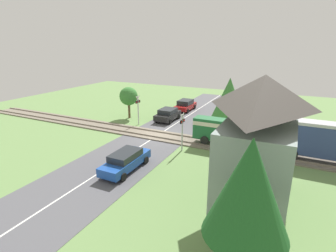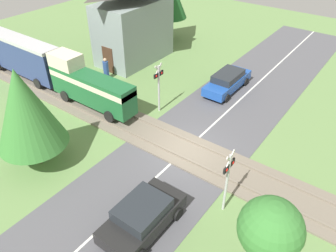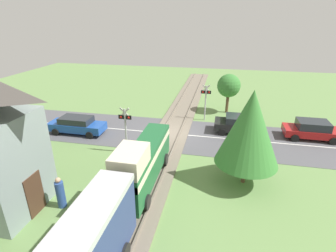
{
  "view_description": "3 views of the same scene",
  "coord_description": "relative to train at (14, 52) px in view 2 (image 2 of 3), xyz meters",
  "views": [
    {
      "loc": [
        21.92,
        11.85,
        8.93
      ],
      "look_at": [
        0.0,
        1.21,
        1.2
      ],
      "focal_mm": 28.0,
      "sensor_mm": 36.0,
      "label": 1
    },
    {
      "loc": [
        -11.99,
        -7.64,
        11.87
      ],
      "look_at": [
        0.0,
        1.21,
        1.2
      ],
      "focal_mm": 35.0,
      "sensor_mm": 36.0,
      "label": 2
    },
    {
      "loc": [
        -3.81,
        19.2,
        8.94
      ],
      "look_at": [
        0.0,
        1.21,
        1.2
      ],
      "focal_mm": 28.0,
      "sensor_mm": 36.0,
      "label": 3
    }
  ],
  "objects": [
    {
      "name": "track_bed",
      "position": [
        0.0,
        -15.91,
        -1.82
      ],
      "size": [
        2.8,
        48.0,
        0.24
      ],
      "color": "#756B5B",
      "rests_on": "ground_plane"
    },
    {
      "name": "road_surface",
      "position": [
        0.0,
        -15.91,
        -1.88
      ],
      "size": [
        48.0,
        6.4,
        0.02
      ],
      "color": "#515156",
      "rests_on": "ground_plane"
    },
    {
      "name": "tree_beyond_track",
      "position": [
        -4.43,
        -22.22,
        0.82
      ],
      "size": [
        2.24,
        2.24,
        3.85
      ],
      "color": "brown",
      "rests_on": "ground_plane"
    },
    {
      "name": "car_near_crossing",
      "position": [
        -5.38,
        -17.35,
        -1.12
      ],
      "size": [
        3.91,
        2.05,
        1.45
      ],
      "color": "black",
      "rests_on": "ground_plane"
    },
    {
      "name": "tree_roadside_hedge",
      "position": [
        -5.42,
        -10.16,
        1.54
      ],
      "size": [
        3.49,
        3.49,
        5.52
      ],
      "color": "brown",
      "rests_on": "ground_plane"
    },
    {
      "name": "ground_plane",
      "position": [
        0.0,
        -15.91,
        -1.89
      ],
      "size": [
        60.0,
        60.0,
        0.0
      ],
      "primitive_type": "plane",
      "color": "#66894C"
    },
    {
      "name": "station_building",
      "position": [
        7.73,
        -5.44,
        1.73
      ],
      "size": [
        6.81,
        3.9,
        7.42
      ],
      "color": "gray",
      "rests_on": "ground_plane"
    },
    {
      "name": "car_far_side",
      "position": [
        7.57,
        -14.47,
        -1.14
      ],
      "size": [
        4.58,
        1.8,
        1.41
      ],
      "color": "#1E4CA8",
      "rests_on": "ground_plane"
    },
    {
      "name": "crossing_signal_west_approach",
      "position": [
        -2.43,
        -19.63,
        0.25
      ],
      "size": [
        0.9,
        0.18,
        3.37
      ],
      "color": "#B7B7B7",
      "rests_on": "ground_plane"
    },
    {
      "name": "crossing_signal_east_approach",
      "position": [
        2.43,
        -12.18,
        0.25
      ],
      "size": [
        0.9,
        0.18,
        3.37
      ],
      "color": "#B7B7B7",
      "rests_on": "ground_plane"
    },
    {
      "name": "pedestrian_by_station",
      "position": [
        3.66,
        -6.08,
        -1.11
      ],
      "size": [
        0.42,
        0.42,
        1.7
      ],
      "color": "#2D4C8E",
      "rests_on": "ground_plane"
    },
    {
      "name": "train",
      "position": [
        0.0,
        0.0,
        0.0
      ],
      "size": [
        1.58,
        23.42,
        3.18
      ],
      "color": "#1E6033",
      "rests_on": "track_bed"
    }
  ]
}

